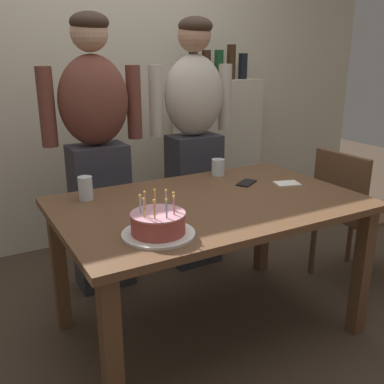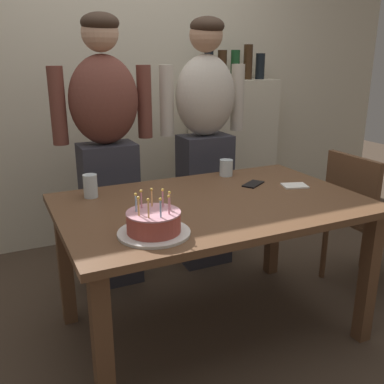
# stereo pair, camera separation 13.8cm
# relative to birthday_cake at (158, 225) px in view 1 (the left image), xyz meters

# --- Properties ---
(ground_plane) EXTENTS (10.00, 10.00, 0.00)m
(ground_plane) POSITION_rel_birthday_cake_xyz_m (0.41, 0.27, -0.79)
(ground_plane) COLOR #47382B
(back_wall) EXTENTS (5.20, 0.10, 2.60)m
(back_wall) POSITION_rel_birthday_cake_xyz_m (0.41, 1.82, 0.51)
(back_wall) COLOR beige
(back_wall) RESTS_ON ground_plane
(dining_table) EXTENTS (1.50, 0.96, 0.74)m
(dining_table) POSITION_rel_birthday_cake_xyz_m (0.41, 0.27, -0.14)
(dining_table) COLOR brown
(dining_table) RESTS_ON ground_plane
(birthday_cake) EXTENTS (0.30, 0.30, 0.18)m
(birthday_cake) POSITION_rel_birthday_cake_xyz_m (0.00, 0.00, 0.00)
(birthday_cake) COLOR white
(birthday_cake) RESTS_ON dining_table
(water_glass_near) EXTENTS (0.07, 0.07, 0.12)m
(water_glass_near) POSITION_rel_birthday_cake_xyz_m (-0.12, 0.59, 0.01)
(water_glass_near) COLOR silver
(water_glass_near) RESTS_ON dining_table
(water_glass_far) EXTENTS (0.08, 0.08, 0.10)m
(water_glass_far) POSITION_rel_birthday_cake_xyz_m (0.70, 0.65, 0.00)
(water_glass_far) COLOR silver
(water_glass_far) RESTS_ON dining_table
(cell_phone) EXTENTS (0.16, 0.14, 0.01)m
(cell_phone) POSITION_rel_birthday_cake_xyz_m (0.75, 0.42, -0.04)
(cell_phone) COLOR black
(cell_phone) RESTS_ON dining_table
(napkin_stack) EXTENTS (0.16, 0.13, 0.01)m
(napkin_stack) POSITION_rel_birthday_cake_xyz_m (0.94, 0.30, -0.04)
(napkin_stack) COLOR white
(napkin_stack) RESTS_ON dining_table
(person_man_bearded) EXTENTS (0.61, 0.27, 1.66)m
(person_man_bearded) POSITION_rel_birthday_cake_xyz_m (0.08, 1.02, 0.09)
(person_man_bearded) COLOR #33333D
(person_man_bearded) RESTS_ON ground_plane
(person_woman_cardigan) EXTENTS (0.61, 0.27, 1.66)m
(person_woman_cardigan) POSITION_rel_birthday_cake_xyz_m (0.75, 1.02, 0.09)
(person_woman_cardigan) COLOR #33333D
(person_woman_cardigan) RESTS_ON ground_plane
(dining_chair) EXTENTS (0.42, 0.42, 0.87)m
(dining_chair) POSITION_rel_birthday_cake_xyz_m (1.45, 0.28, -0.27)
(dining_chair) COLOR brown
(dining_chair) RESTS_ON ground_plane
(shelf_cabinet) EXTENTS (0.70, 0.30, 1.52)m
(shelf_cabinet) POSITION_rel_birthday_cake_xyz_m (1.31, 1.60, -0.15)
(shelf_cabinet) COLOR beige
(shelf_cabinet) RESTS_ON ground_plane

